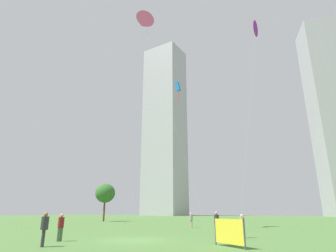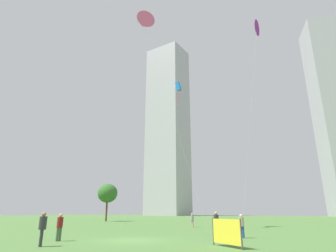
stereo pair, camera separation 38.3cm
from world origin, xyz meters
name	(u,v)px [view 1 (the left image)]	position (x,y,z in m)	size (l,w,h in m)	color
ground	(134,240)	(0.00, 0.00, 0.00)	(280.00, 280.00, 0.00)	#4C7538
person_standing_0	(242,224)	(6.16, 5.12, 0.97)	(0.37, 0.37, 1.67)	#1E478C
person_standing_1	(217,221)	(3.60, 6.88, 1.07)	(0.41, 0.41, 1.86)	maroon
person_standing_2	(191,219)	(-2.73, 16.38, 1.00)	(0.39, 0.39, 1.73)	tan
person_standing_3	(44,226)	(-2.42, -5.42, 1.06)	(0.41, 0.41, 1.83)	#2D2D33
person_standing_4	(61,225)	(-3.98, -2.85, 1.00)	(0.38, 0.38, 1.73)	#3F593F
kite_flying_1	(256,29)	(6.15, 25.72, 31.88)	(5.82, 3.64, 32.78)	silver
kite_flying_2	(143,22)	(-7.32, 11.24, 28.02)	(8.99, 4.44, 29.36)	silver
kite_flying_3	(177,88)	(-2.72, 12.80, 17.25)	(7.31, 1.87, 18.09)	silver
park_tree_1	(105,193)	(-27.53, 29.42, 5.56)	(4.08, 4.08, 7.52)	brown
distant_highrise_1	(165,127)	(-59.71, 115.66, 48.48)	(20.51, 16.40, 96.97)	#A8A8AD
event_banner	(229,232)	(6.76, -0.77, 0.80)	(2.08, 1.49, 1.51)	#4C4C4C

